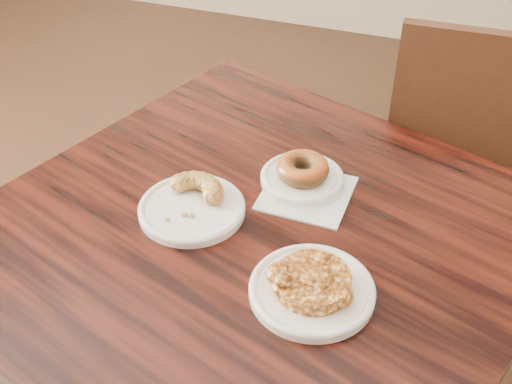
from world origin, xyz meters
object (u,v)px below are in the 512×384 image
(apple_fritter, at_px, (313,279))
(glazed_donut, at_px, (303,168))
(chair_far, at_px, (477,167))
(cruller_fragment, at_px, (191,199))
(cafe_table, at_px, (256,374))

(apple_fritter, bearing_deg, glazed_donut, 109.31)
(chair_far, xyz_separation_m, glazed_donut, (-0.31, -0.58, 0.33))
(apple_fritter, bearing_deg, cruller_fragment, 155.28)
(cafe_table, relative_size, apple_fritter, 5.71)
(chair_far, distance_m, glazed_donut, 0.74)
(cruller_fragment, bearing_deg, chair_far, 57.72)
(cafe_table, relative_size, glazed_donut, 9.08)
(cafe_table, bearing_deg, chair_far, 83.82)
(glazed_donut, relative_size, apple_fritter, 0.63)
(chair_far, relative_size, cruller_fragment, 8.02)
(cafe_table, height_order, glazed_donut, glazed_donut)
(glazed_donut, bearing_deg, apple_fritter, -70.69)
(apple_fritter, height_order, cruller_fragment, apple_fritter)
(glazed_donut, xyz_separation_m, cruller_fragment, (-0.15, -0.13, -0.00))
(cafe_table, height_order, cruller_fragment, cruller_fragment)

